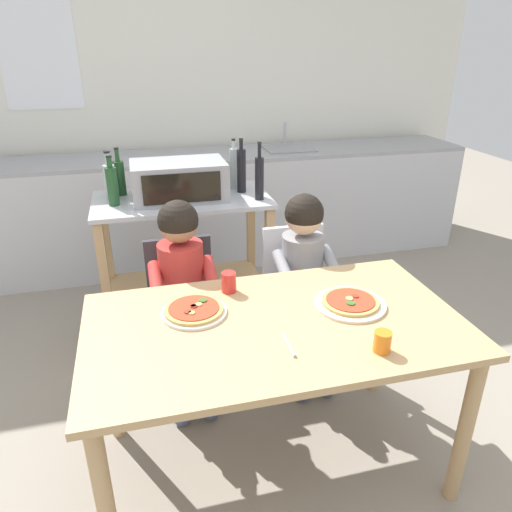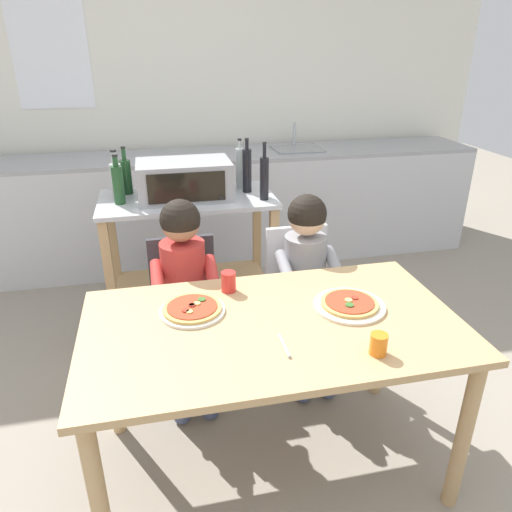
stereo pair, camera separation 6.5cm
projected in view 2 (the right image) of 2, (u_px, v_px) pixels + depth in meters
ground_plane at (231, 334)px, 3.10m from camera, size 10.57×10.57×0.00m
back_wall_tiled at (194, 91)px, 4.01m from camera, size 5.07×0.13×2.70m
kitchen_counter at (205, 208)px, 4.01m from camera, size 4.56×0.60×1.11m
kitchen_island_cart at (190, 244)px, 2.96m from camera, size 1.03×0.54×0.89m
toaster_oven at (184, 180)px, 2.79m from camera, size 0.54×0.34×0.22m
bottle_brown_beer at (264, 177)px, 2.75m from camera, size 0.05×0.05×0.34m
bottle_clear_vinegar at (240, 168)px, 2.97m from camera, size 0.05×0.05×0.31m
bottle_tall_green_wine at (126, 176)px, 2.87m from camera, size 0.06×0.06×0.29m
bottle_dark_olive_oil at (247, 170)px, 2.89m from camera, size 0.06×0.06×0.33m
bottle_slim_sauce at (118, 184)px, 2.68m from camera, size 0.06×0.06×0.28m
bottle_squat_spirits at (116, 179)px, 2.79m from camera, size 0.07×0.07×0.28m
dining_table at (272, 343)px, 1.89m from camera, size 1.46×0.82×0.74m
dining_chair_left at (185, 304)px, 2.50m from camera, size 0.36×0.36×0.81m
dining_chair_right at (300, 290)px, 2.64m from camera, size 0.36×0.36×0.81m
child_in_red_shirt at (185, 280)px, 2.32m from camera, size 0.32×0.42×1.05m
child_in_grey_shirt at (308, 268)px, 2.46m from camera, size 0.32×0.42×1.03m
pizza_plate_white at (192, 309)px, 1.92m from camera, size 0.26×0.26×0.03m
pizza_plate_cream at (349, 304)px, 1.96m from camera, size 0.29×0.29×0.03m
drinking_cup_red at (229, 282)px, 2.07m from camera, size 0.06×0.06×0.09m
drinking_cup_orange at (378, 344)px, 1.65m from camera, size 0.06×0.06×0.08m
serving_spoon at (284, 345)px, 1.70m from camera, size 0.01×0.14×0.01m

